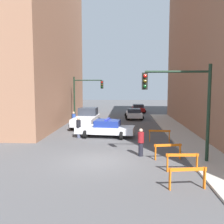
% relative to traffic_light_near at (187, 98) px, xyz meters
% --- Properties ---
extents(ground_plane, '(120.00, 120.00, 0.00)m').
position_rel_traffic_light_near_xyz_m(ground_plane, '(-4.73, 0.04, -3.53)').
color(ground_plane, '#4C4C4F').
extents(sidewalk_right, '(2.40, 44.00, 0.12)m').
position_rel_traffic_light_near_xyz_m(sidewalk_right, '(1.47, 0.04, -3.47)').
color(sidewalk_right, '#B2ADA3').
rests_on(sidewalk_right, ground_plane).
extents(building_corner_left, '(14.00, 20.00, 20.81)m').
position_rel_traffic_light_near_xyz_m(building_corner_left, '(-16.73, 14.04, 6.87)').
color(building_corner_left, '#93664C').
rests_on(building_corner_left, ground_plane).
extents(traffic_light_near, '(3.64, 0.35, 5.20)m').
position_rel_traffic_light_near_xyz_m(traffic_light_near, '(0.00, 0.00, 0.00)').
color(traffic_light_near, black).
rests_on(traffic_light_near, sidewalk_right).
extents(traffic_light_far, '(3.44, 0.35, 5.20)m').
position_rel_traffic_light_near_xyz_m(traffic_light_far, '(-8.03, 14.94, -0.13)').
color(traffic_light_far, black).
rests_on(traffic_light_far, ground_plane).
extents(police_car, '(4.90, 2.74, 1.52)m').
position_rel_traffic_light_near_xyz_m(police_car, '(-4.84, 6.64, -2.81)').
color(police_car, white).
rests_on(police_car, ground_plane).
extents(white_truck, '(2.81, 5.49, 1.90)m').
position_rel_traffic_light_near_xyz_m(white_truck, '(-7.19, 11.57, -2.62)').
color(white_truck, silver).
rests_on(white_truck, ground_plane).
extents(parked_car_near, '(2.37, 4.36, 1.31)m').
position_rel_traffic_light_near_xyz_m(parked_car_near, '(-2.18, 18.00, -2.86)').
color(parked_car_near, silver).
rests_on(parked_car_near, ground_plane).
extents(parked_car_mid, '(2.35, 4.35, 1.31)m').
position_rel_traffic_light_near_xyz_m(parked_car_mid, '(-1.27, 25.43, -2.86)').
color(parked_car_mid, maroon).
rests_on(parked_car_mid, ground_plane).
extents(pedestrian_crossing, '(0.43, 0.43, 1.66)m').
position_rel_traffic_light_near_xyz_m(pedestrian_crossing, '(-7.00, 6.13, -2.67)').
color(pedestrian_crossing, '#474C66').
rests_on(pedestrian_crossing, ground_plane).
extents(pedestrian_corner, '(0.41, 0.41, 1.66)m').
position_rel_traffic_light_near_xyz_m(pedestrian_corner, '(-8.29, 10.45, -2.67)').
color(pedestrian_corner, '#474C66').
rests_on(pedestrian_corner, ground_plane).
extents(pedestrian_sidewalk, '(0.43, 0.43, 1.66)m').
position_rel_traffic_light_near_xyz_m(pedestrian_sidewalk, '(-2.32, 1.15, -2.67)').
color(pedestrian_sidewalk, black).
rests_on(pedestrian_sidewalk, ground_plane).
extents(barrier_front, '(1.59, 0.36, 0.90)m').
position_rel_traffic_light_near_xyz_m(barrier_front, '(-0.74, -3.55, -2.91)').
color(barrier_front, orange).
rests_on(barrier_front, ground_plane).
extents(barrier_mid, '(1.60, 0.25, 0.90)m').
position_rel_traffic_light_near_xyz_m(barrier_mid, '(-0.47, -1.45, -2.91)').
color(barrier_mid, orange).
rests_on(barrier_mid, ground_plane).
extents(barrier_back, '(1.59, 0.40, 0.90)m').
position_rel_traffic_light_near_xyz_m(barrier_back, '(-0.83, 0.54, -2.91)').
color(barrier_back, orange).
rests_on(barrier_back, ground_plane).
extents(barrier_corner, '(1.60, 0.25, 0.90)m').
position_rel_traffic_light_near_xyz_m(barrier_corner, '(-0.70, 5.06, -2.91)').
color(barrier_corner, orange).
rests_on(barrier_corner, ground_plane).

